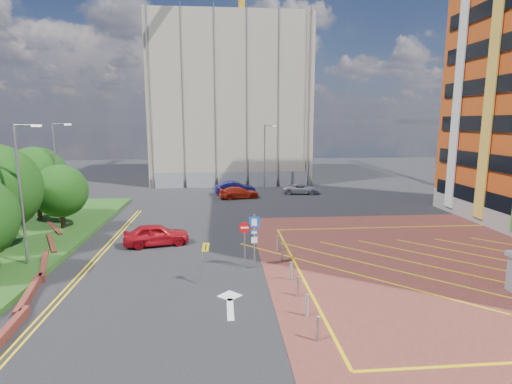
{
  "coord_description": "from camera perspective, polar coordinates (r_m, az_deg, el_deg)",
  "views": [
    {
      "loc": [
        -1.29,
        -20.9,
        8.37
      ],
      "look_at": [
        0.89,
        4.31,
        3.9
      ],
      "focal_mm": 28.0,
      "sensor_mm": 36.0,
      "label": 1
    }
  ],
  "objects": [
    {
      "name": "tree_c",
      "position": [
        33.63,
        -26.16,
        0.13
      ],
      "size": [
        4.0,
        4.0,
        4.9
      ],
      "color": "#3D2B1C",
      "rests_on": "grass_bed"
    },
    {
      "name": "sign_cluster",
      "position": [
        22.86,
        -0.76,
        -6.28
      ],
      "size": [
        1.17,
        0.12,
        3.2
      ],
      "color": "#9EA0A8",
      "rests_on": "ground"
    },
    {
      "name": "car_red_back",
      "position": [
        44.08,
        -2.48,
        -0.08
      ],
      "size": [
        4.71,
        2.67,
        1.29
      ],
      "primitive_type": "imported",
      "rotation": [
        0.0,
        0.0,
        1.78
      ],
      "color": "red",
      "rests_on": "ground"
    },
    {
      "name": "forecourt",
      "position": [
        27.21,
        30.01,
        -9.26
      ],
      "size": [
        26.0,
        26.0,
        0.02
      ],
      "primitive_type": "cube",
      "color": "maroon",
      "rests_on": "ground"
    },
    {
      "name": "construction_building",
      "position": [
        60.97,
        -3.81,
        12.48
      ],
      "size": [
        21.2,
        19.2,
        22.0
      ],
      "primitive_type": "cube",
      "color": "#B7AE95",
      "rests_on": "ground"
    },
    {
      "name": "tree_d",
      "position": [
        37.43,
        -28.88,
        1.87
      ],
      "size": [
        5.0,
        5.0,
        6.08
      ],
      "color": "#3D2B1C",
      "rests_on": "grass_bed"
    },
    {
      "name": "car_red_left",
      "position": [
        28.3,
        -14.06,
        -5.91
      ],
      "size": [
        4.66,
        2.68,
        1.49
      ],
      "primitive_type": "imported",
      "rotation": [
        0.0,
        0.0,
        1.79
      ],
      "color": "#AE0E18",
      "rests_on": "ground"
    },
    {
      "name": "lamp_left_far",
      "position": [
        35.62,
        -26.57,
        2.99
      ],
      "size": [
        1.53,
        0.16,
        8.0
      ],
      "color": "#9EA0A8",
      "rests_on": "grass_bed"
    },
    {
      "name": "bollard_row",
      "position": [
        21.1,
        5.34,
        -12.01
      ],
      "size": [
        0.14,
        11.14,
        0.9
      ],
      "color": "#9EA0A8",
      "rests_on": "forecourt"
    },
    {
      "name": "lamp_back",
      "position": [
        49.36,
        1.33,
        5.36
      ],
      "size": [
        1.53,
        0.16,
        8.0
      ],
      "color": "#9EA0A8",
      "rests_on": "ground"
    },
    {
      "name": "car_blue_back",
      "position": [
        46.31,
        -3.02,
        0.56
      ],
      "size": [
        4.77,
        2.06,
        1.53
      ],
      "primitive_type": "imported",
      "rotation": [
        0.0,
        0.0,
        1.67
      ],
      "color": "navy",
      "rests_on": "ground"
    },
    {
      "name": "lamp_left_near",
      "position": [
        25.73,
        -30.5,
        0.34
      ],
      "size": [
        1.53,
        0.16,
        8.0
      ],
      "color": "#9EA0A8",
      "rests_on": "grass_bed"
    },
    {
      "name": "warning_sign",
      "position": [
        21.07,
        -7.56,
        -9.3
      ],
      "size": [
        0.73,
        0.41,
        2.25
      ],
      "color": "#9EA0A8",
      "rests_on": "ground"
    },
    {
      "name": "ground",
      "position": [
        22.55,
        -1.33,
        -11.76
      ],
      "size": [
        140.0,
        140.0,
        0.0
      ],
      "primitive_type": "plane",
      "color": "black",
      "rests_on": "ground"
    },
    {
      "name": "car_silver_back",
      "position": [
        47.15,
        6.38,
        0.46
      ],
      "size": [
        4.4,
        2.32,
        1.18
      ],
      "primitive_type": "imported",
      "rotation": [
        0.0,
        0.0,
        1.48
      ],
      "color": "#B0AFB7",
      "rests_on": "ground"
    },
    {
      "name": "retaining_wall",
      "position": [
        26.49,
        -28.41,
        -9.19
      ],
      "size": [
        6.06,
        20.33,
        0.4
      ],
      "color": "maroon",
      "rests_on": "ground"
    },
    {
      "name": "construction_fence",
      "position": [
        51.48,
        -2.34,
        1.79
      ],
      "size": [
        21.6,
        0.06,
        2.0
      ],
      "primitive_type": "cube",
      "color": "gray",
      "rests_on": "ground"
    }
  ]
}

